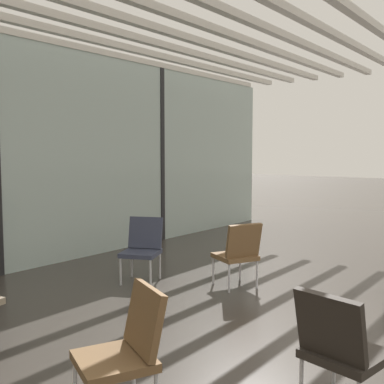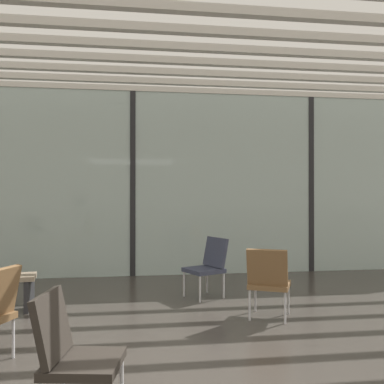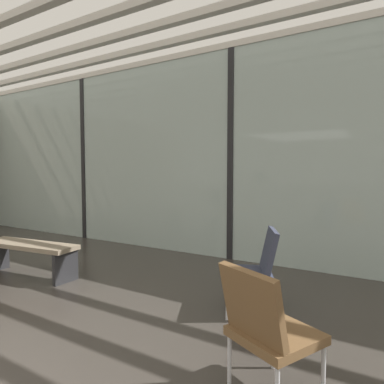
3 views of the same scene
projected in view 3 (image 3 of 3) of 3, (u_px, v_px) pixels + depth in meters
name	position (u px, v px, depth m)	size (l,w,h in m)	color
glass_curtain_wall	(231.00, 155.00, 5.48)	(14.00, 0.08, 3.45)	#A3B7B2
window_mullion_0	(85.00, 159.00, 7.27)	(0.10, 0.12, 3.45)	black
window_mullion_1	(231.00, 155.00, 5.48)	(0.10, 0.12, 3.45)	black
parked_airplane	(317.00, 145.00, 9.47)	(11.70, 4.42, 4.42)	silver
lounge_chair_2	(266.00, 324.00, 2.10)	(0.66, 0.68, 0.87)	brown
lounge_chair_5	(256.00, 265.00, 3.42)	(0.68, 0.66, 0.87)	#33384C
waiting_bench	(28.00, 250.00, 4.61)	(1.54, 0.59, 0.47)	#7F705B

